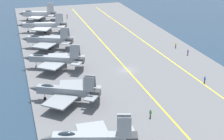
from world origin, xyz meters
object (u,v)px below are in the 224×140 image
(parked_jet_fifth, at_px, (48,40))
(crew_yellow_vest, at_px, (176,45))
(crew_purple_vest, at_px, (188,52))
(crew_red_vest, at_px, (67,16))
(parked_jet_second, at_px, (91,139))
(parked_jet_third, at_px, (66,91))
(parked_jet_fourth, at_px, (55,59))
(crew_blue_vest, at_px, (205,79))
(crew_green_vest, at_px, (150,113))
(parked_jet_sixth, at_px, (43,25))
(parked_jet_seventh, at_px, (38,14))

(parked_jet_fifth, xyz_separation_m, crew_yellow_vest, (-10.73, -37.32, -1.74))
(crew_yellow_vest, xyz_separation_m, crew_purple_vest, (-7.06, -0.32, 0.05))
(crew_purple_vest, bearing_deg, crew_red_vest, 25.41)
(crew_red_vest, bearing_deg, parked_jet_second, 172.60)
(parked_jet_third, relative_size, parked_jet_fifth, 0.96)
(crew_yellow_vest, bearing_deg, crew_red_vest, 28.35)
(parked_jet_fourth, relative_size, crew_blue_vest, 9.46)
(parked_jet_fifth, xyz_separation_m, crew_purple_vest, (-17.79, -37.65, -1.69))
(parked_jet_second, distance_m, crew_green_vest, 15.67)
(crew_purple_vest, xyz_separation_m, crew_green_vest, (-29.67, 23.95, -0.02))
(parked_jet_second, xyz_separation_m, crew_red_vest, (91.34, -11.86, -1.69))
(crew_purple_vest, bearing_deg, crew_yellow_vest, 2.62)
(parked_jet_fifth, relative_size, crew_green_vest, 9.21)
(parked_jet_fourth, bearing_deg, parked_jet_second, -179.26)
(parked_jet_fifth, height_order, crew_blue_vest, parked_jet_fifth)
(parked_jet_sixth, xyz_separation_m, crew_red_vest, (17.90, -11.52, -1.70))
(crew_yellow_vest, distance_m, crew_blue_vest, 26.12)
(parked_jet_sixth, distance_m, parked_jet_seventh, 17.97)
(parked_jet_seventh, distance_m, crew_green_vest, 84.72)
(parked_jet_sixth, relative_size, crew_blue_vest, 10.12)
(parked_jet_seventh, relative_size, crew_purple_vest, 8.56)
(crew_red_vest, bearing_deg, crew_green_vest, -178.86)
(crew_yellow_vest, height_order, crew_purple_vest, crew_purple_vest)
(parked_jet_second, distance_m, crew_yellow_vest, 57.97)
(parked_jet_fifth, height_order, parked_jet_sixth, parked_jet_sixth)
(crew_blue_vest, distance_m, crew_red_vest, 75.17)
(parked_jet_third, relative_size, parked_jet_seventh, 1.01)
(parked_jet_third, distance_m, parked_jet_fourth, 18.99)
(parked_jet_third, height_order, crew_blue_vest, parked_jet_third)
(crew_blue_vest, height_order, crew_purple_vest, crew_purple_vest)
(crew_blue_vest, distance_m, crew_green_vest, 21.48)
(parked_jet_fourth, height_order, crew_green_vest, parked_jet_fourth)
(crew_blue_vest, xyz_separation_m, crew_green_vest, (-11.14, 18.36, 0.01))
(parked_jet_fourth, bearing_deg, crew_blue_vest, -120.51)
(crew_green_vest, bearing_deg, crew_purple_vest, -38.91)
(parked_jet_fourth, xyz_separation_m, parked_jet_fifth, (17.24, -0.31, -0.01))
(parked_jet_seventh, bearing_deg, crew_purple_vest, -145.44)
(parked_jet_seventh, relative_size, crew_red_vest, 8.82)
(parked_jet_second, height_order, crew_green_vest, parked_jet_second)
(crew_purple_vest, bearing_deg, crew_green_vest, 141.09)
(parked_jet_third, bearing_deg, parked_jet_fourth, -1.07)
(crew_yellow_vest, bearing_deg, parked_jet_third, 123.87)
(parked_jet_seventh, height_order, crew_blue_vest, parked_jet_seventh)
(parked_jet_fourth, distance_m, crew_blue_vest, 37.61)
(parked_jet_seventh, bearing_deg, crew_yellow_vest, -141.85)
(parked_jet_seventh, bearing_deg, parked_jet_second, 179.82)
(crew_blue_vest, relative_size, crew_red_vest, 1.00)
(parked_jet_second, relative_size, parked_jet_seventh, 1.03)
(parked_jet_fifth, distance_m, crew_blue_vest, 48.47)
(parked_jet_fourth, bearing_deg, parked_jet_seventh, -0.83)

